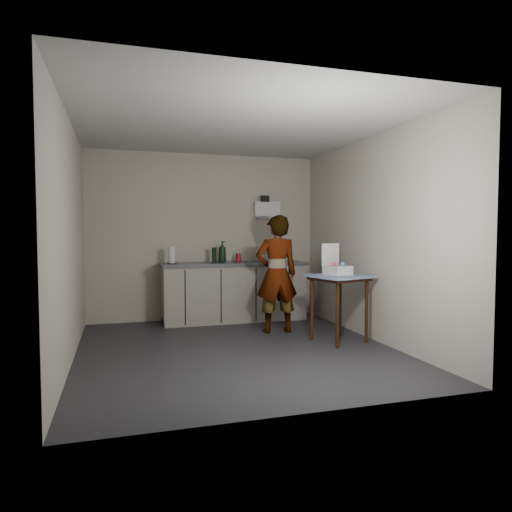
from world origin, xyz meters
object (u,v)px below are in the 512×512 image
object	(u,v)px
standing_man	(277,274)
kitchen_counter	(234,293)
soap_bottle	(222,252)
dish_rack	(270,258)
side_table	(339,283)
bakery_box	(337,268)
soda_can	(238,258)
dark_bottle	(214,255)
paper_towel	(172,256)

from	to	relation	value
standing_man	kitchen_counter	bearing A→B (deg)	-66.18
soap_bottle	dish_rack	size ratio (longest dim) A/B	0.88
soap_bottle	dish_rack	xyz separation A→B (m)	(0.78, 0.02, -0.10)
side_table	bakery_box	bearing A→B (deg)	88.85
standing_man	soda_can	bearing A→B (deg)	-70.63
soap_bottle	dark_bottle	xyz separation A→B (m)	(-0.13, -0.02, -0.05)
standing_man	paper_towel	bearing A→B (deg)	-30.07
bakery_box	standing_man	bearing A→B (deg)	115.34
side_table	soda_can	world-z (taller)	soda_can
soap_bottle	soda_can	size ratio (longest dim) A/B	2.36
soap_bottle	bakery_box	xyz separation A→B (m)	(1.11, -1.65, -0.14)
bakery_box	dark_bottle	bearing A→B (deg)	113.49
standing_man	soap_bottle	xyz separation A→B (m)	(-0.55, 0.96, 0.27)
dark_bottle	dish_rack	distance (m)	0.91
side_table	dish_rack	distance (m)	1.77
soda_can	dish_rack	bearing A→B (deg)	-1.06
standing_man	soda_can	size ratio (longest dim) A/B	11.67
paper_towel	kitchen_counter	bearing A→B (deg)	5.54
kitchen_counter	paper_towel	bearing A→B (deg)	-174.46
side_table	paper_towel	distance (m)	2.51
kitchen_counter	dish_rack	size ratio (longest dim) A/B	6.06
standing_man	paper_towel	distance (m)	1.60
dish_rack	side_table	bearing A→B (deg)	-78.89
side_table	soda_can	size ratio (longest dim) A/B	6.12
kitchen_counter	side_table	distance (m)	1.97
soap_bottle	soda_can	bearing A→B (deg)	6.79
side_table	dark_bottle	distance (m)	2.11
bakery_box	side_table	bearing A→B (deg)	-89.42
soap_bottle	soda_can	xyz separation A→B (m)	(0.26, 0.03, -0.09)
paper_towel	side_table	bearing A→B (deg)	-40.38
soda_can	paper_towel	distance (m)	1.05
kitchen_counter	soda_can	xyz separation A→B (m)	(0.08, 0.02, 0.55)
standing_man	dark_bottle	size ratio (longest dim) A/B	6.89
soap_bottle	dish_rack	distance (m)	0.79
soda_can	paper_towel	xyz separation A→B (m)	(-1.04, -0.11, 0.05)
soap_bottle	paper_towel	world-z (taller)	soap_bottle
side_table	dish_rack	xyz separation A→B (m)	(-0.34, 1.72, 0.23)
kitchen_counter	dark_bottle	xyz separation A→B (m)	(-0.32, -0.03, 0.60)
bakery_box	paper_towel	bearing A→B (deg)	126.60
dish_rack	paper_towel	bearing A→B (deg)	-176.14
kitchen_counter	side_table	xyz separation A→B (m)	(0.93, -1.71, 0.31)
soap_bottle	paper_towel	bearing A→B (deg)	-173.87
paper_towel	dish_rack	world-z (taller)	dish_rack
side_table	soap_bottle	size ratio (longest dim) A/B	2.59
dark_bottle	standing_man	bearing A→B (deg)	-54.27
standing_man	dish_rack	size ratio (longest dim) A/B	4.35
standing_man	dark_bottle	xyz separation A→B (m)	(-0.68, 0.94, 0.22)
soap_bottle	paper_towel	xyz separation A→B (m)	(-0.78, -0.08, -0.04)
paper_towel	dish_rack	size ratio (longest dim) A/B	0.68
soap_bottle	bakery_box	bearing A→B (deg)	-56.12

